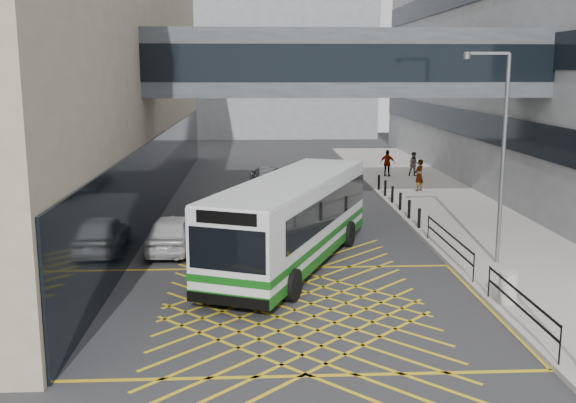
{
  "coord_description": "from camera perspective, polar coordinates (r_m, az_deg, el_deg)",
  "views": [
    {
      "loc": [
        -1.17,
        -19.41,
        7.14
      ],
      "look_at": [
        0.0,
        4.0,
        2.6
      ],
      "focal_mm": 42.0,
      "sensor_mm": 36.0,
      "label": 1
    }
  ],
  "objects": [
    {
      "name": "street_lamp",
      "position": [
        25.44,
        17.44,
        4.54
      ],
      "size": [
        1.73,
        0.27,
        7.65
      ],
      "rotation": [
        0.0,
        0.0,
        0.0
      ],
      "color": "slate",
      "rests_on": "pavement"
    },
    {
      "name": "litter_bin",
      "position": [
        21.83,
        18.13,
        -6.92
      ],
      "size": [
        0.56,
        0.56,
        0.96
      ],
      "primitive_type": "cylinder",
      "color": "#ADA89E",
      "rests_on": "pavement"
    },
    {
      "name": "pavement",
      "position": [
        36.57,
        13.34,
        -0.47
      ],
      "size": [
        6.0,
        54.0,
        0.16
      ],
      "primitive_type": "cube",
      "color": "#A8A39A",
      "rests_on": "ground"
    },
    {
      "name": "ground",
      "position": [
        20.72,
        0.56,
        -9.2
      ],
      "size": [
        120.0,
        120.0,
        0.0
      ],
      "primitive_type": "plane",
      "color": "#333335"
    },
    {
      "name": "car_silver",
      "position": [
        42.03,
        -1.78,
        2.16
      ],
      "size": [
        2.27,
        4.72,
        1.43
      ],
      "primitive_type": "imported",
      "rotation": [
        0.0,
        0.0,
        3.22
      ],
      "color": "#93959B",
      "rests_on": "ground"
    },
    {
      "name": "pedestrian_c",
      "position": [
        45.97,
        8.42,
        3.22
      ],
      "size": [
        1.16,
        0.86,
        1.77
      ],
      "primitive_type": "imported",
      "rotation": [
        0.0,
        0.0,
        2.75
      ],
      "color": "gray",
      "rests_on": "pavement"
    },
    {
      "name": "car_dark",
      "position": [
        39.79,
        0.28,
        1.76
      ],
      "size": [
        3.43,
        5.33,
        1.56
      ],
      "primitive_type": "imported",
      "rotation": [
        0.0,
        0.0,
        2.82
      ],
      "color": "black",
      "rests_on": "ground"
    },
    {
      "name": "car_white",
      "position": [
        27.53,
        -9.74,
        -2.58
      ],
      "size": [
        2.13,
        4.89,
        1.54
      ],
      "primitive_type": "imported",
      "rotation": [
        0.0,
        0.0,
        3.11
      ],
      "color": "#BDBDBF",
      "rests_on": "ground"
    },
    {
      "name": "building_far",
      "position": [
        79.44,
        -3.54,
        12.29
      ],
      "size": [
        28.0,
        16.0,
        18.0
      ],
      "primitive_type": "cube",
      "color": "gray",
      "rests_on": "ground"
    },
    {
      "name": "pedestrian_a",
      "position": [
        40.56,
        11.04,
        2.19
      ],
      "size": [
        0.91,
        0.89,
        1.87
      ],
      "primitive_type": "imported",
      "rotation": [
        0.0,
        0.0,
        3.89
      ],
      "color": "gray",
      "rests_on": "pavement"
    },
    {
      "name": "bus",
      "position": [
        25.02,
        0.43,
        -1.46
      ],
      "size": [
        6.9,
        11.85,
        3.28
      ],
      "rotation": [
        0.0,
        0.0,
        -0.39
      ],
      "color": "silver",
      "rests_on": "ground"
    },
    {
      "name": "skybridge",
      "position": [
        31.69,
        4.8,
        11.58
      ],
      "size": [
        20.0,
        4.1,
        3.0
      ],
      "color": "#43484D",
      "rests_on": "ground"
    },
    {
      "name": "kerb_railings",
      "position": [
        23.28,
        15.64,
        -5.06
      ],
      "size": [
        0.05,
        12.54,
        1.0
      ],
      "color": "black",
      "rests_on": "pavement"
    },
    {
      "name": "bollards",
      "position": [
        35.81,
        9.15,
        0.31
      ],
      "size": [
        0.14,
        10.14,
        0.9
      ],
      "color": "black",
      "rests_on": "pavement"
    },
    {
      "name": "box_junction",
      "position": [
        20.72,
        0.56,
        -9.19
      ],
      "size": [
        12.0,
        9.0,
        0.01
      ],
      "color": "gold",
      "rests_on": "ground"
    },
    {
      "name": "pedestrian_b",
      "position": [
        46.35,
        10.63,
        3.12
      ],
      "size": [
        0.81,
        0.49,
        1.62
      ],
      "primitive_type": "imported",
      "rotation": [
        0.0,
        0.0,
        -0.04
      ],
      "color": "gray",
      "rests_on": "pavement"
    }
  ]
}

